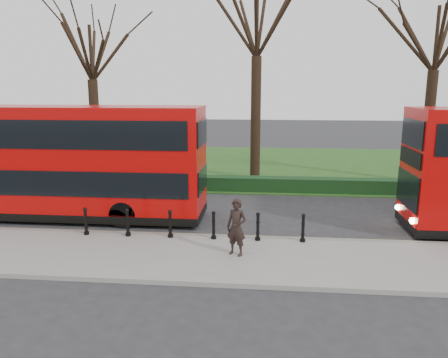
# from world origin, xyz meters

# --- Properties ---
(ground) EXTENTS (120.00, 120.00, 0.00)m
(ground) POSITION_xyz_m (0.00, 0.00, 0.00)
(ground) COLOR #28282B
(ground) RESTS_ON ground
(pavement) EXTENTS (60.00, 4.00, 0.15)m
(pavement) POSITION_xyz_m (0.00, -3.00, 0.07)
(pavement) COLOR gray
(pavement) RESTS_ON ground
(kerb) EXTENTS (60.00, 0.25, 0.16)m
(kerb) POSITION_xyz_m (0.00, -1.00, 0.07)
(kerb) COLOR slate
(kerb) RESTS_ON ground
(grass_verge) EXTENTS (60.00, 18.00, 0.06)m
(grass_verge) POSITION_xyz_m (0.00, 15.00, 0.03)
(grass_verge) COLOR #214617
(grass_verge) RESTS_ON ground
(hedge) EXTENTS (60.00, 0.90, 0.80)m
(hedge) POSITION_xyz_m (0.00, 6.80, 0.40)
(hedge) COLOR black
(hedge) RESTS_ON ground
(yellow_line_outer) EXTENTS (60.00, 0.10, 0.01)m
(yellow_line_outer) POSITION_xyz_m (0.00, -0.70, 0.01)
(yellow_line_outer) COLOR yellow
(yellow_line_outer) RESTS_ON ground
(yellow_line_inner) EXTENTS (60.00, 0.10, 0.01)m
(yellow_line_inner) POSITION_xyz_m (0.00, -0.50, 0.01)
(yellow_line_inner) COLOR yellow
(yellow_line_inner) RESTS_ON ground
(tree_left) EXTENTS (7.02, 7.02, 10.97)m
(tree_left) POSITION_xyz_m (-8.00, 10.00, 7.97)
(tree_left) COLOR black
(tree_left) RESTS_ON ground
(tree_mid) EXTENTS (8.56, 8.56, 13.37)m
(tree_mid) POSITION_xyz_m (2.00, 10.00, 9.73)
(tree_mid) COLOR black
(tree_mid) RESTS_ON ground
(tree_right) EXTENTS (7.59, 7.59, 11.86)m
(tree_right) POSITION_xyz_m (12.00, 10.00, 8.62)
(tree_right) COLOR black
(tree_right) RESTS_ON ground
(bollard_row) EXTENTS (8.20, 0.15, 1.00)m
(bollard_row) POSITION_xyz_m (0.01, -1.35, 0.65)
(bollard_row) COLOR black
(bollard_row) RESTS_ON pavement
(bus_lead) EXTENTS (12.07, 2.77, 4.80)m
(bus_lead) POSITION_xyz_m (-6.00, 1.23, 2.42)
(bus_lead) COLOR #AE0605
(bus_lead) RESTS_ON ground
(pedestrian) EXTENTS (0.82, 0.70, 1.90)m
(pedestrian) POSITION_xyz_m (1.75, -2.82, 1.10)
(pedestrian) COLOR black
(pedestrian) RESTS_ON pavement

